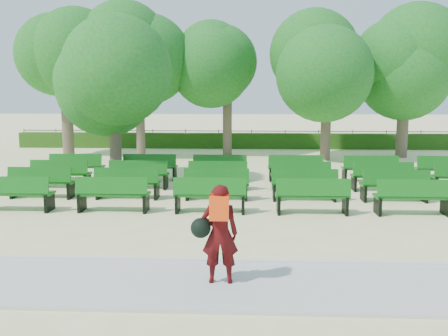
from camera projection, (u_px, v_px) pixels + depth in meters
name	position (u px, v px, depth m)	size (l,w,h in m)	color
ground	(223.00, 197.00, 15.94)	(120.00, 120.00, 0.00)	beige
paving	(202.00, 285.00, 8.63)	(30.00, 2.20, 0.06)	#BABBB6
curb	(207.00, 261.00, 9.76)	(30.00, 0.12, 0.10)	silver
hedge	(235.00, 141.00, 29.70)	(26.00, 0.70, 0.90)	#244D13
fence	(235.00, 148.00, 30.16)	(26.00, 0.10, 1.02)	black
tree_line	(233.00, 157.00, 25.81)	(21.80, 6.80, 7.04)	#1E691F
bench_array	(259.00, 191.00, 16.36)	(2.03, 0.68, 1.27)	#105D13
tree_among	(113.00, 78.00, 18.06)	(4.13, 4.13, 5.72)	brown
person	(218.00, 232.00, 8.53)	(0.82, 0.50, 1.73)	#3F090A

